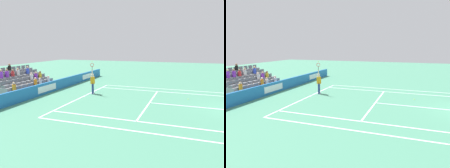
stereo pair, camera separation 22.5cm
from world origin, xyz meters
The scene contains 12 objects.
line_baseline centered at (0.00, -11.89, 0.00)m, with size 10.97×0.10×0.01m, color white.
line_service centered at (0.00, -6.40, 0.00)m, with size 8.23×0.10×0.01m, color white.
line_centre_service centered at (0.00, -3.20, 0.00)m, with size 0.10×6.40×0.01m, color white.
line_singles_sideline_left centered at (4.12, -5.95, 0.00)m, with size 0.10×11.89×0.01m, color white.
line_singles_sideline_right centered at (-4.12, -5.95, 0.00)m, with size 0.10×11.89×0.01m, color white.
line_doubles_sideline_left centered at (5.49, -5.95, 0.00)m, with size 0.10×11.89×0.01m, color white.
line_doubles_sideline_right centered at (-5.49, -5.95, 0.00)m, with size 0.10×11.89×0.01m, color white.
line_centre_mark centered at (0.00, -11.79, 0.00)m, with size 0.10×0.20×0.01m, color white.
sponsor_barrier centered at (0.00, -15.45, 0.48)m, with size 23.32×0.22×0.96m.
tennis_player centered at (-1.23, -11.55, 0.99)m, with size 0.54×0.43×2.85m.
stadium_stand centered at (0.00, -18.38, 0.69)m, with size 5.58×3.80×2.55m.
loose_tennis_ball centered at (-1.98, -3.74, 0.03)m, with size 0.07×0.07×0.07m, color #D1E533.
Camera 1 is at (15.04, -3.87, 4.13)m, focal length 33.85 mm.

